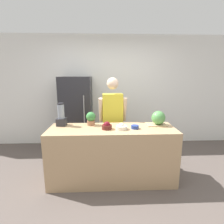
% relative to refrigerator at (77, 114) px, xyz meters
% --- Properties ---
extents(ground_plane, '(14.00, 14.00, 0.00)m').
position_rel_refrigerator_xyz_m(ground_plane, '(0.74, -1.61, -0.83)').
color(ground_plane, '#564C47').
extents(wall_back, '(8.00, 0.06, 2.60)m').
position_rel_refrigerator_xyz_m(wall_back, '(0.74, 0.36, 0.47)').
color(wall_back, white).
rests_on(wall_back, ground_plane).
extents(counter_island, '(1.98, 0.64, 0.88)m').
position_rel_refrigerator_xyz_m(counter_island, '(0.74, -1.29, -0.39)').
color(counter_island, tan).
rests_on(counter_island, ground_plane).
extents(refrigerator, '(0.67, 0.65, 1.65)m').
position_rel_refrigerator_xyz_m(refrigerator, '(0.00, 0.00, 0.00)').
color(refrigerator, '#232328').
rests_on(refrigerator, ground_plane).
extents(person, '(0.51, 0.26, 1.65)m').
position_rel_refrigerator_xyz_m(person, '(0.78, -0.69, 0.02)').
color(person, '#4C608C').
rests_on(person, ground_plane).
extents(cutting_board, '(0.33, 0.23, 0.01)m').
position_rel_refrigerator_xyz_m(cutting_board, '(1.48, -1.14, 0.06)').
color(cutting_board, tan).
rests_on(cutting_board, counter_island).
extents(watermelon, '(0.22, 0.22, 0.22)m').
position_rel_refrigerator_xyz_m(watermelon, '(1.51, -1.16, 0.18)').
color(watermelon, '#4C8C47').
rests_on(watermelon, cutting_board).
extents(bowl_cherries, '(0.15, 0.15, 0.12)m').
position_rel_refrigerator_xyz_m(bowl_cherries, '(0.66, -1.33, 0.10)').
color(bowl_cherries, '#511E19').
rests_on(bowl_cherries, counter_island).
extents(bowl_cream, '(0.17, 0.17, 0.10)m').
position_rel_refrigerator_xyz_m(bowl_cream, '(0.88, -1.35, 0.09)').
color(bowl_cream, beige).
rests_on(bowl_cream, counter_island).
extents(bowl_small_blue, '(0.12, 0.12, 0.05)m').
position_rel_refrigerator_xyz_m(bowl_small_blue, '(1.09, -1.32, 0.08)').
color(bowl_small_blue, navy).
rests_on(bowl_small_blue, counter_island).
extents(blender, '(0.15, 0.15, 0.37)m').
position_rel_refrigerator_xyz_m(blender, '(-0.08, -1.10, 0.21)').
color(blender, '#28282D').
rests_on(blender, counter_island).
extents(potted_plant, '(0.15, 0.15, 0.22)m').
position_rel_refrigerator_xyz_m(potted_plant, '(0.40, -1.10, 0.17)').
color(potted_plant, '#996647').
rests_on(potted_plant, counter_island).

